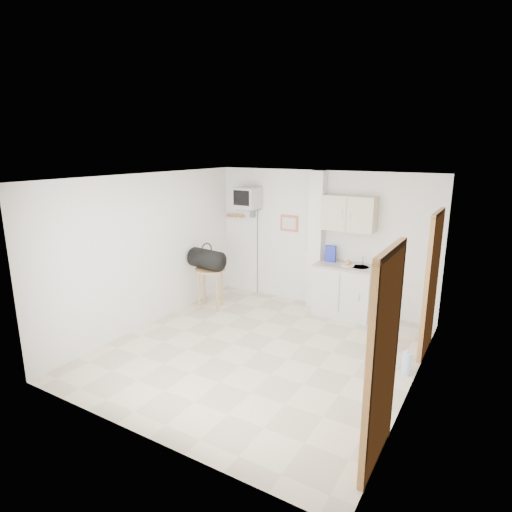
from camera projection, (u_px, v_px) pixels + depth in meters
The scene contains 7 objects.
ground at pixel (259, 351), 6.25m from camera, with size 4.50×4.50×0.00m, color beige.
room_envelope at pixel (278, 250), 5.82m from camera, with size 4.24×4.54×2.55m.
kitchenette at pixel (346, 271), 7.43m from camera, with size 1.03×0.58×2.10m.
crt_television at pixel (247, 199), 8.17m from camera, with size 0.44×0.45×2.15m.
round_table at pixel (210, 275), 7.78m from camera, with size 0.55×0.55×0.75m.
duffel_bag at pixel (207, 259), 7.71m from camera, with size 0.69×0.44×0.48m.
water_bottle at pixel (406, 363), 5.57m from camera, with size 0.12×0.12×0.35m.
Camera 1 is at (2.87, -4.93, 2.89)m, focal length 30.00 mm.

